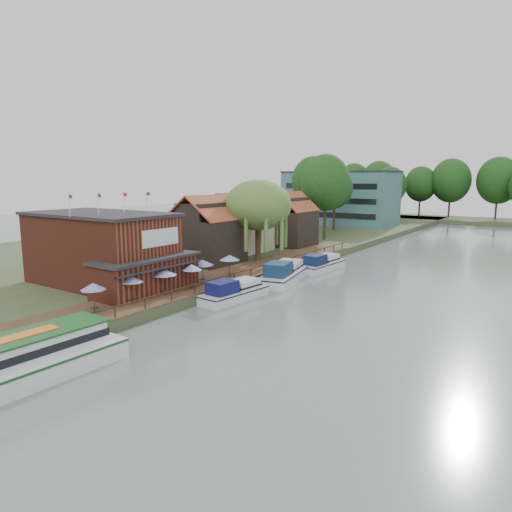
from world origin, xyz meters
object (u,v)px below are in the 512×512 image
Objects in this scene: umbrella_0 at (94,298)px; umbrella_5 at (230,266)px; pub at (114,250)px; hotel_block at (340,198)px; umbrella_2 at (164,282)px; umbrella_4 at (203,271)px; cruiser_0 at (234,289)px; cottage_b at (235,222)px; tour_boat at (14,362)px; cottage_c at (289,219)px; umbrella_1 at (132,289)px; umbrella_3 at (192,277)px; willow at (258,221)px; cruiser_2 at (322,262)px; swan at (112,342)px; cottage_a at (206,229)px; cruiser_1 at (284,271)px.

umbrella_5 is (0.70, 16.60, 0.00)m from umbrella_0.
hotel_block reaches higher than pub.
pub is 8.21× the size of umbrella_2.
cruiser_0 is (4.22, -0.30, -1.21)m from umbrella_4.
cottage_b is 44.22m from tour_boat.
tour_boat is (11.54, -50.22, -3.81)m from cottage_c.
cottage_b is 9.85m from cottage_c.
umbrella_1 is at bearing -78.99° from hotel_block.
umbrella_5 is at bearing 83.69° from umbrella_4.
umbrella_5 is (0.37, 13.09, 0.00)m from umbrella_1.
umbrella_2 is at bearing -66.82° from cottage_b.
umbrella_2 and umbrella_4 have the same top height.
umbrella_3 is at bearing 103.86° from tour_boat.
willow is (11.50, -51.00, -0.94)m from hotel_block.
umbrella_4 is 22.59m from tour_boat.
cottage_c is 15.96m from cruiser_2.
swan is at bearing -65.65° from umbrella_2.
cruiser_0 is (14.64, -19.52, -4.17)m from cottage_b.
umbrella_2 is at bearing -78.90° from cottage_c.
umbrella_4 is (6.43, -28.23, -2.96)m from cottage_c.
umbrella_5 is (10.85, -15.36, -2.96)m from cottage_b.
cottage_b is 19.04m from umbrella_5.
cottage_b and cottage_c have the same top height.
umbrella_4 is 0.26× the size of cruiser_0.
umbrella_0 is (7.16, -21.96, -2.96)m from cottage_a.
cottage_a and cottage_b have the same top height.
tour_boat is at bearing -82.84° from cruiser_0.
willow is at bearing 95.63° from umbrella_0.
umbrella_3 is 12.97m from swan.
hotel_block is at bearing 101.01° from umbrella_1.
umbrella_3 is (7.17, 3.27, -2.36)m from pub.
cottage_a reaches higher than umbrella_4.
umbrella_5 is at bearing -72.05° from willow.
cottage_a is 15.61m from cruiser_0.
willow is at bearing 99.00° from umbrella_2.
cottage_c is at bearing 102.83° from umbrella_4.
cottage_c is 14.46m from willow.
umbrella_0 is 10.75m from tour_boat.
umbrella_0 is at bearing -48.50° from pub.
willow is 23.69× the size of swan.
hotel_block reaches higher than cottage_a.
cruiser_0 is at bearing 93.58° from tour_boat.
hotel_block is at bearing 102.62° from umbrella_3.
cottage_b is 24.61m from umbrella_3.
swan is (14.79, -34.01, -5.03)m from cottage_b.
cruiser_1 is (11.63, -0.26, -3.95)m from cottage_a.
umbrella_5 is (7.85, -5.36, -2.96)m from cottage_a.
cottage_c is 0.80× the size of cruiser_1.
umbrella_0 is at bearing -95.65° from umbrella_3.
umbrella_3 is 5.40× the size of swan.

